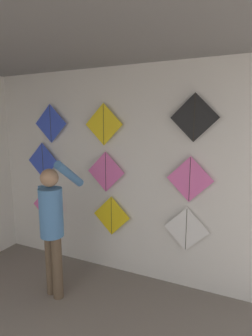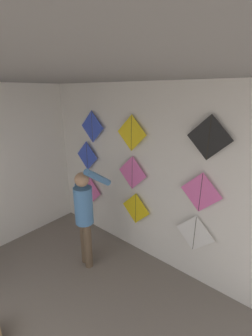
{
  "view_description": "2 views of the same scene",
  "coord_description": "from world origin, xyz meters",
  "px_view_note": "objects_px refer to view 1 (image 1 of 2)",
  "views": [
    {
      "loc": [
        1.61,
        0.76,
        2.1
      ],
      "look_at": [
        0.34,
        3.59,
        1.55
      ],
      "focal_mm": 28.0,
      "sensor_mm": 36.0,
      "label": 1
    },
    {
      "loc": [
        2.01,
        1.19,
        2.67
      ],
      "look_at": [
        0.0,
        3.59,
        1.59
      ],
      "focal_mm": 24.0,
      "sensor_mm": 36.0,
      "label": 2
    }
  ],
  "objects_px": {
    "kite_4": "(106,172)",
    "kite_6": "(51,124)",
    "shopkeeper": "(52,221)",
    "kite_3": "(43,161)",
    "kite_1": "(111,216)",
    "kite_7": "(104,124)",
    "kite_5": "(190,179)",
    "kite_8": "(194,118)",
    "kite_0": "(48,208)",
    "kite_2": "(186,229)"
  },
  "relations": [
    {
      "from": "kite_4",
      "to": "kite_6",
      "type": "bearing_deg",
      "value": 180.0
    },
    {
      "from": "shopkeeper",
      "to": "kite_6",
      "type": "relative_size",
      "value": 3.04
    },
    {
      "from": "kite_3",
      "to": "kite_6",
      "type": "relative_size",
      "value": 1.0
    },
    {
      "from": "kite_1",
      "to": "kite_7",
      "type": "xyz_separation_m",
      "value": [
        -0.1,
        0.0,
        1.25
      ]
    },
    {
      "from": "kite_5",
      "to": "kite_6",
      "type": "distance_m",
      "value": 2.13
    },
    {
      "from": "kite_8",
      "to": "kite_0",
      "type": "bearing_deg",
      "value": -179.97
    },
    {
      "from": "kite_5",
      "to": "kite_7",
      "type": "xyz_separation_m",
      "value": [
        -1.15,
        0.0,
        0.64
      ]
    },
    {
      "from": "kite_0",
      "to": "kite_1",
      "type": "xyz_separation_m",
      "value": [
        1.12,
        0.0,
        0.04
      ]
    },
    {
      "from": "kite_3",
      "to": "kite_6",
      "type": "bearing_deg",
      "value": 0.0
    },
    {
      "from": "kite_7",
      "to": "kite_8",
      "type": "relative_size",
      "value": 1.0
    },
    {
      "from": "kite_1",
      "to": "kite_7",
      "type": "height_order",
      "value": "kite_7"
    },
    {
      "from": "kite_1",
      "to": "kite_6",
      "type": "relative_size",
      "value": 1.0
    },
    {
      "from": "kite_0",
      "to": "kite_1",
      "type": "height_order",
      "value": "kite_1"
    },
    {
      "from": "kite_5",
      "to": "kite_7",
      "type": "relative_size",
      "value": 1.0
    },
    {
      "from": "kite_8",
      "to": "shopkeeper",
      "type": "bearing_deg",
      "value": -152.74
    },
    {
      "from": "shopkeeper",
      "to": "kite_5",
      "type": "bearing_deg",
      "value": 43.76
    },
    {
      "from": "kite_3",
      "to": "shopkeeper",
      "type": "bearing_deg",
      "value": -44.34
    },
    {
      "from": "kite_8",
      "to": "kite_2",
      "type": "bearing_deg",
      "value": 180.0
    },
    {
      "from": "shopkeeper",
      "to": "kite_1",
      "type": "height_order",
      "value": "shopkeeper"
    },
    {
      "from": "kite_1",
      "to": "kite_5",
      "type": "relative_size",
      "value": 1.0
    },
    {
      "from": "kite_0",
      "to": "kite_8",
      "type": "height_order",
      "value": "kite_8"
    },
    {
      "from": "kite_2",
      "to": "kite_8",
      "type": "height_order",
      "value": "kite_8"
    },
    {
      "from": "kite_8",
      "to": "kite_7",
      "type": "bearing_deg",
      "value": 180.0
    },
    {
      "from": "kite_1",
      "to": "kite_6",
      "type": "bearing_deg",
      "value": 180.0
    },
    {
      "from": "shopkeeper",
      "to": "kite_8",
      "type": "xyz_separation_m",
      "value": [
        1.46,
        0.75,
        1.2
      ]
    },
    {
      "from": "kite_8",
      "to": "kite_6",
      "type": "bearing_deg",
      "value": 180.0
    },
    {
      "from": "kite_2",
      "to": "kite_3",
      "type": "height_order",
      "value": "kite_3"
    },
    {
      "from": "shopkeeper",
      "to": "kite_3",
      "type": "distance_m",
      "value": 1.22
    },
    {
      "from": "kite_5",
      "to": "kite_0",
      "type": "bearing_deg",
      "value": -179.97
    },
    {
      "from": "shopkeeper",
      "to": "kite_1",
      "type": "relative_size",
      "value": 3.04
    },
    {
      "from": "kite_5",
      "to": "kite_7",
      "type": "height_order",
      "value": "kite_7"
    },
    {
      "from": "kite_1",
      "to": "kite_6",
      "type": "xyz_separation_m",
      "value": [
        -0.98,
        0.0,
        1.26
      ]
    },
    {
      "from": "kite_0",
      "to": "kite_8",
      "type": "distance_m",
      "value": 2.58
    },
    {
      "from": "kite_6",
      "to": "kite_7",
      "type": "distance_m",
      "value": 0.88
    },
    {
      "from": "kite_2",
      "to": "kite_6",
      "type": "relative_size",
      "value": 1.0
    },
    {
      "from": "kite_0",
      "to": "kite_2",
      "type": "height_order",
      "value": "kite_0"
    },
    {
      "from": "kite_3",
      "to": "kite_0",
      "type": "bearing_deg",
      "value": -1.28
    },
    {
      "from": "kite_7",
      "to": "kite_5",
      "type": "bearing_deg",
      "value": 0.0
    },
    {
      "from": "shopkeeper",
      "to": "kite_4",
      "type": "xyz_separation_m",
      "value": [
        0.31,
        0.75,
        0.49
      ]
    },
    {
      "from": "kite_3",
      "to": "kite_4",
      "type": "height_order",
      "value": "kite_3"
    },
    {
      "from": "kite_2",
      "to": "kite_5",
      "type": "height_order",
      "value": "kite_5"
    },
    {
      "from": "kite_3",
      "to": "kite_6",
      "type": "distance_m",
      "value": 0.59
    },
    {
      "from": "kite_1",
      "to": "kite_4",
      "type": "bearing_deg",
      "value": 180.0
    },
    {
      "from": "kite_4",
      "to": "kite_7",
      "type": "relative_size",
      "value": 1.0
    },
    {
      "from": "kite_1",
      "to": "kite_4",
      "type": "xyz_separation_m",
      "value": [
        -0.08,
        0.0,
        0.61
      ]
    },
    {
      "from": "kite_2",
      "to": "kite_6",
      "type": "distance_m",
      "value": 2.38
    },
    {
      "from": "kite_2",
      "to": "kite_4",
      "type": "height_order",
      "value": "kite_4"
    },
    {
      "from": "kite_0",
      "to": "kite_5",
      "type": "bearing_deg",
      "value": 0.03
    },
    {
      "from": "kite_6",
      "to": "shopkeeper",
      "type": "bearing_deg",
      "value": -52.01
    },
    {
      "from": "kite_5",
      "to": "kite_7",
      "type": "distance_m",
      "value": 1.31
    }
  ]
}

